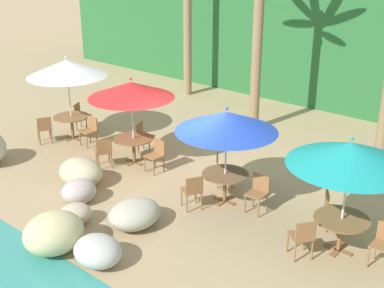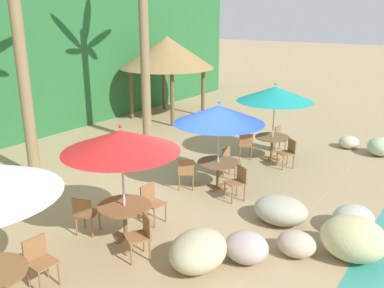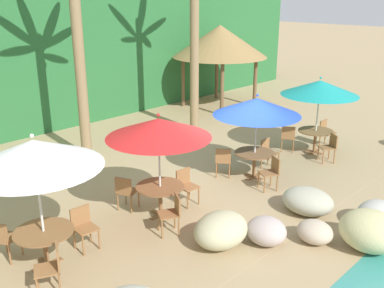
# 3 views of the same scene
# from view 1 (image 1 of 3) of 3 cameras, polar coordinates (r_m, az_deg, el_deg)

# --- Properties ---
(ground_plane) EXTENTS (120.00, 120.00, 0.00)m
(ground_plane) POSITION_cam_1_polar(r_m,az_deg,el_deg) (13.00, -0.36, -4.70)
(ground_plane) COLOR tan
(terrace_deck) EXTENTS (18.00, 5.20, 0.01)m
(terrace_deck) POSITION_cam_1_polar(r_m,az_deg,el_deg) (13.00, -0.36, -4.68)
(terrace_deck) COLOR tan
(terrace_deck) RESTS_ON ground
(foliage_backdrop) EXTENTS (28.00, 2.40, 6.00)m
(foliage_backdrop) POSITION_cam_1_polar(r_m,az_deg,el_deg) (19.57, 17.49, 12.61)
(foliage_backdrop) COLOR #286633
(foliage_backdrop) RESTS_ON ground
(rock_seawall) EXTENTS (14.64, 3.40, 0.97)m
(rock_seawall) POSITION_cam_1_polar(r_m,az_deg,el_deg) (10.93, -9.97, -8.49)
(rock_seawall) COLOR beige
(rock_seawall) RESTS_ON ground
(umbrella_white) EXTENTS (2.40, 2.40, 2.62)m
(umbrella_white) POSITION_cam_1_polar(r_m,az_deg,el_deg) (15.83, -13.83, 8.24)
(umbrella_white) COLOR silver
(umbrella_white) RESTS_ON ground
(dining_table_white) EXTENTS (1.10, 1.10, 0.74)m
(dining_table_white) POSITION_cam_1_polar(r_m,az_deg,el_deg) (16.27, -13.32, 2.62)
(dining_table_white) COLOR brown
(dining_table_white) RESTS_ON ground
(chair_white_seaward) EXTENTS (0.45, 0.46, 0.87)m
(chair_white_seaward) POSITION_cam_1_polar(r_m,az_deg,el_deg) (15.68, -11.30, 1.66)
(chair_white_seaward) COLOR olive
(chair_white_seaward) RESTS_ON ground
(chair_white_inland) EXTENTS (0.57, 0.57, 0.87)m
(chair_white_inland) POSITION_cam_1_polar(r_m,az_deg,el_deg) (17.07, -12.37, 3.24)
(chair_white_inland) COLOR olive
(chair_white_inland) RESTS_ON ground
(chair_white_left) EXTENTS (0.57, 0.57, 0.87)m
(chair_white_left) POSITION_cam_1_polar(r_m,az_deg,el_deg) (16.12, -16.19, 1.76)
(chair_white_left) COLOR olive
(chair_white_left) RESTS_ON ground
(umbrella_red) EXTENTS (2.33, 2.33, 2.44)m
(umbrella_red) POSITION_cam_1_polar(r_m,az_deg,el_deg) (13.69, -6.82, 6.02)
(umbrella_red) COLOR silver
(umbrella_red) RESTS_ON ground
(dining_table_red) EXTENTS (1.10, 1.10, 0.74)m
(dining_table_red) POSITION_cam_1_polar(r_m,az_deg,el_deg) (14.17, -6.55, 0.18)
(dining_table_red) COLOR brown
(dining_table_red) RESTS_ON ground
(chair_red_seaward) EXTENTS (0.45, 0.46, 0.87)m
(chair_red_seaward) POSITION_cam_1_polar(r_m,az_deg,el_deg) (13.66, -3.99, -1.04)
(chair_red_seaward) COLOR olive
(chair_red_seaward) RESTS_ON ground
(chair_red_inland) EXTENTS (0.55, 0.55, 0.87)m
(chair_red_inland) POSITION_cam_1_polar(r_m,az_deg,el_deg) (14.96, -5.49, 1.00)
(chair_red_inland) COLOR olive
(chair_red_inland) RESTS_ON ground
(chair_red_left) EXTENTS (0.58, 0.58, 0.87)m
(chair_red_left) POSITION_cam_1_polar(r_m,az_deg,el_deg) (13.98, -9.84, -0.75)
(chair_red_left) COLOR olive
(chair_red_left) RESTS_ON ground
(umbrella_blue) EXTENTS (2.35, 2.35, 2.37)m
(umbrella_blue) POSITION_cam_1_polar(r_m,az_deg,el_deg) (11.46, 3.89, 2.51)
(umbrella_blue) COLOR silver
(umbrella_blue) RESTS_ON ground
(dining_table_blue) EXTENTS (1.10, 1.10, 0.74)m
(dining_table_blue) POSITION_cam_1_polar(r_m,az_deg,el_deg) (12.00, 3.72, -3.86)
(dining_table_blue) COLOR brown
(dining_table_blue) RESTS_ON ground
(chair_blue_seaward) EXTENTS (0.44, 0.45, 0.87)m
(chair_blue_seaward) POSITION_cam_1_polar(r_m,az_deg,el_deg) (11.73, 7.43, -5.21)
(chair_blue_seaward) COLOR olive
(chair_blue_seaward) RESTS_ON ground
(chair_blue_inland) EXTENTS (0.59, 0.59, 0.87)m
(chair_blue_inland) POSITION_cam_1_polar(r_m,az_deg,el_deg) (12.82, 3.32, -2.61)
(chair_blue_inland) COLOR olive
(chair_blue_inland) RESTS_ON ground
(chair_blue_left) EXTENTS (0.58, 0.57, 0.87)m
(chair_blue_left) POSITION_cam_1_polar(r_m,az_deg,el_deg) (11.67, 0.08, -5.14)
(chair_blue_left) COLOR olive
(chair_blue_left) RESTS_ON ground
(umbrella_teal) EXTENTS (2.38, 2.38, 2.46)m
(umbrella_teal) POSITION_cam_1_polar(r_m,az_deg,el_deg) (9.92, 17.26, -1.07)
(umbrella_teal) COLOR silver
(umbrella_teal) RESTS_ON ground
(dining_table_teal) EXTENTS (1.10, 1.10, 0.74)m
(dining_table_teal) POSITION_cam_1_polar(r_m,az_deg,el_deg) (10.57, 16.36, -8.58)
(dining_table_teal) COLOR brown
(dining_table_teal) RESTS_ON ground
(chair_teal_inland) EXTENTS (0.58, 0.58, 0.87)m
(chair_teal_inland) POSITION_cam_1_polar(r_m,az_deg,el_deg) (11.34, 15.34, -6.86)
(chair_teal_inland) COLOR olive
(chair_teal_inland) RESTS_ON ground
(chair_teal_left) EXTENTS (0.59, 0.59, 0.87)m
(chair_teal_left) POSITION_cam_1_polar(r_m,az_deg,el_deg) (10.19, 12.29, -10.03)
(chair_teal_left) COLOR olive
(chair_teal_left) RESTS_ON ground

